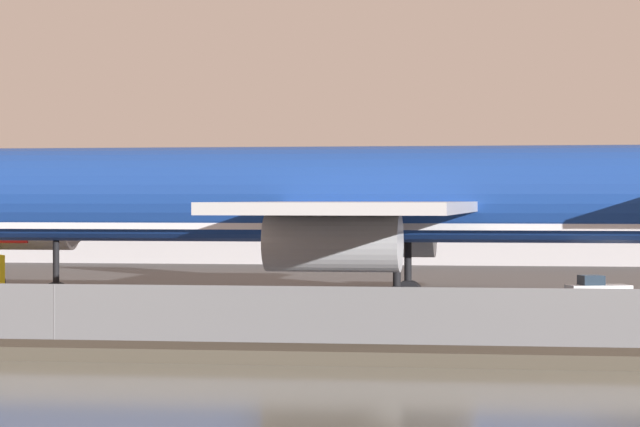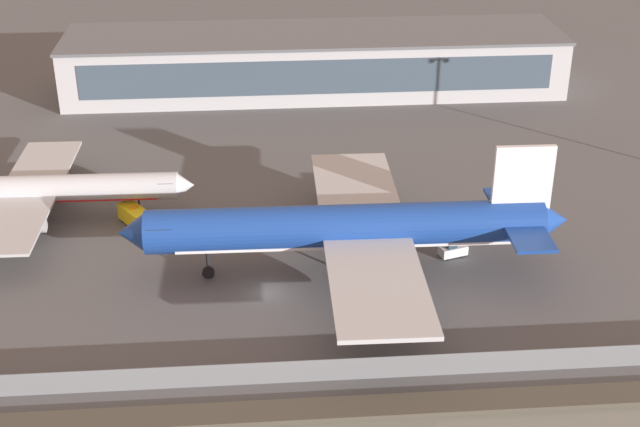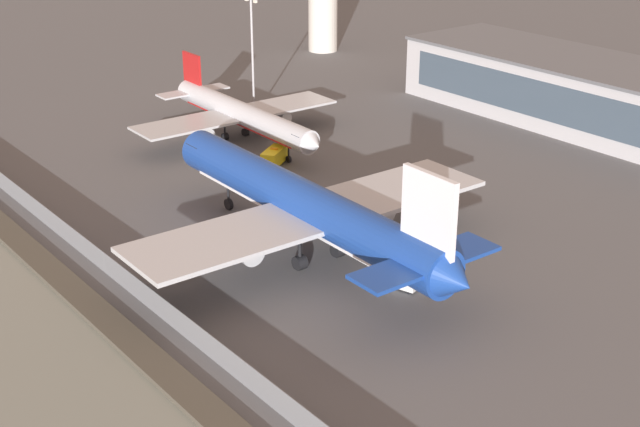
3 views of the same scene
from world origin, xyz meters
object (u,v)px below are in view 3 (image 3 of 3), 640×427
at_px(cargo_jet_blue, 306,206).
at_px(baggage_tug, 403,281).
at_px(passenger_jet_silver, 241,114).
at_px(ops_van, 275,156).
at_px(apron_light_mast_apron_east, 252,50).

height_order(cargo_jet_blue, baggage_tug, cargo_jet_blue).
height_order(cargo_jet_blue, passenger_jet_silver, cargo_jet_blue).
distance_m(cargo_jet_blue, ops_van, 29.64).
distance_m(passenger_jet_silver, apron_light_mast_apron_east, 14.00).
height_order(ops_van, apron_light_mast_apron_east, apron_light_mast_apron_east).
bearing_deg(apron_light_mast_apron_east, ops_van, -27.16).
bearing_deg(baggage_tug, apron_light_mast_apron_east, 159.75).
bearing_deg(cargo_jet_blue, baggage_tug, 13.63).
relative_size(cargo_jet_blue, baggage_tug, 14.12).
bearing_deg(passenger_jet_silver, ops_van, -10.99).
xyz_separation_m(baggage_tug, ops_van, (-38.01, 11.03, 0.47)).
xyz_separation_m(cargo_jet_blue, passenger_jet_silver, (-37.59, 16.32, -1.71)).
bearing_deg(baggage_tug, passenger_jet_silver, 165.03).
relative_size(cargo_jet_blue, passenger_jet_silver, 1.32).
bearing_deg(apron_light_mast_apron_east, baggage_tug, -20.25).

